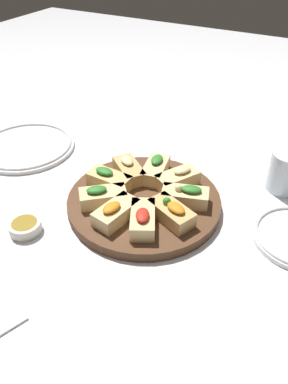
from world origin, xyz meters
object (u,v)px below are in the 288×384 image
serving_board (144,202)px  plate_left (26,146)px  dipping_bowl (25,227)px  water_glass (286,172)px

serving_board → plate_left: serving_board is taller
plate_left → dipping_bowl: (0.23, -0.25, 0.00)m
serving_board → plate_left: 0.40m
water_glass → dipping_bowl: water_glass is taller
dipping_bowl → plate_left: bearing=132.5°
serving_board → water_glass: size_ratio=3.56×
serving_board → dipping_bowl: bearing=-133.0°
water_glass → dipping_bowl: 0.58m
serving_board → water_glass: 0.33m
serving_board → dipping_bowl: (-0.17, -0.18, 0.00)m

